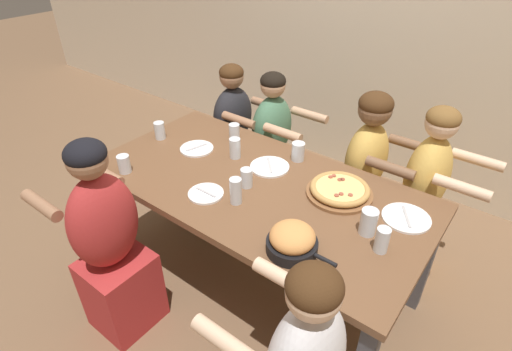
{
  "coord_description": "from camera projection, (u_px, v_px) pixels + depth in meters",
  "views": [
    {
      "loc": [
        1.1,
        -1.43,
        2.01
      ],
      "look_at": [
        0.0,
        0.0,
        0.81
      ],
      "focal_mm": 28.0,
      "sensor_mm": 36.0,
      "label": 1
    }
  ],
  "objects": [
    {
      "name": "drinking_glass_f",
      "position": [
        298.0,
        153.0,
        2.38
      ],
      "size": [
        0.08,
        0.08,
        0.11
      ],
      "color": "silver",
      "rests_on": "dining_table"
    },
    {
      "name": "diner_far_left",
      "position": [
        234.0,
        138.0,
        3.19
      ],
      "size": [
        0.51,
        0.4,
        1.09
      ],
      "rotation": [
        0.0,
        0.0,
        -1.57
      ],
      "color": "#232328",
      "rests_on": "ground"
    },
    {
      "name": "drinking_glass_a",
      "position": [
        247.0,
        178.0,
        2.14
      ],
      "size": [
        0.07,
        0.07,
        0.11
      ],
      "color": "silver",
      "rests_on": "dining_table"
    },
    {
      "name": "empty_plate_d",
      "position": [
        406.0,
        218.0,
        1.94
      ],
      "size": [
        0.23,
        0.23,
        0.02
      ],
      "color": "white",
      "rests_on": "dining_table"
    },
    {
      "name": "drinking_glass_h",
      "position": [
        234.0,
        132.0,
        2.59
      ],
      "size": [
        0.07,
        0.07,
        0.11
      ],
      "color": "silver",
      "rests_on": "dining_table"
    },
    {
      "name": "diner_far_right",
      "position": [
        420.0,
        204.0,
        2.42
      ],
      "size": [
        0.51,
        0.4,
        1.16
      ],
      "rotation": [
        0.0,
        0.0,
        -1.57
      ],
      "color": "gold",
      "rests_on": "ground"
    },
    {
      "name": "diner_far_midright",
      "position": [
        363.0,
        182.0,
        2.61
      ],
      "size": [
        0.51,
        0.4,
        1.15
      ],
      "rotation": [
        0.0,
        0.0,
        -1.57
      ],
      "color": "gold",
      "rests_on": "ground"
    },
    {
      "name": "ground_plane",
      "position": [
        256.0,
        278.0,
        2.62
      ],
      "size": [
        18.0,
        18.0,
        0.0
      ],
      "primitive_type": "plane",
      "color": "brown",
      "rests_on": "ground"
    },
    {
      "name": "drinking_glass_b",
      "position": [
        382.0,
        241.0,
        1.73
      ],
      "size": [
        0.06,
        0.06,
        0.12
      ],
      "color": "silver",
      "rests_on": "dining_table"
    },
    {
      "name": "diner_near_midleft",
      "position": [
        111.0,
        250.0,
        2.06
      ],
      "size": [
        0.51,
        0.4,
        1.19
      ],
      "rotation": [
        0.0,
        0.0,
        1.57
      ],
      "color": "#B22D2D",
      "rests_on": "ground"
    },
    {
      "name": "pizza_board_main",
      "position": [
        340.0,
        190.0,
        2.09
      ],
      "size": [
        0.35,
        0.35,
        0.05
      ],
      "color": "brown",
      "rests_on": "dining_table"
    },
    {
      "name": "drinking_glass_i",
      "position": [
        124.0,
        165.0,
        2.27
      ],
      "size": [
        0.07,
        0.07,
        0.1
      ],
      "color": "silver",
      "rests_on": "dining_table"
    },
    {
      "name": "skillet_bowl",
      "position": [
        292.0,
        240.0,
        1.73
      ],
      "size": [
        0.33,
        0.23,
        0.14
      ],
      "color": "black",
      "rests_on": "dining_table"
    },
    {
      "name": "empty_plate_c",
      "position": [
        206.0,
        194.0,
        2.1
      ],
      "size": [
        0.19,
        0.19,
        0.02
      ],
      "color": "white",
      "rests_on": "dining_table"
    },
    {
      "name": "drinking_glass_e",
      "position": [
        235.0,
        149.0,
        2.4
      ],
      "size": [
        0.07,
        0.07,
        0.13
      ],
      "color": "silver",
      "rests_on": "dining_table"
    },
    {
      "name": "drinking_glass_g",
      "position": [
        236.0,
        192.0,
        2.02
      ],
      "size": [
        0.06,
        0.06,
        0.14
      ],
      "color": "silver",
      "rests_on": "dining_table"
    },
    {
      "name": "empty_plate_a",
      "position": [
        197.0,
        149.0,
        2.5
      ],
      "size": [
        0.21,
        0.21,
        0.02
      ],
      "color": "white",
      "rests_on": "dining_table"
    },
    {
      "name": "drinking_glass_d",
      "position": [
        368.0,
        223.0,
        1.83
      ],
      "size": [
        0.08,
        0.08,
        0.13
      ],
      "color": "silver",
      "rests_on": "dining_table"
    },
    {
      "name": "diner_far_midleft",
      "position": [
        272.0,
        151.0,
        2.99
      ],
      "size": [
        0.51,
        0.4,
        1.11
      ],
      "rotation": [
        0.0,
        0.0,
        -1.57
      ],
      "color": "#477556",
      "rests_on": "ground"
    },
    {
      "name": "drinking_glass_c",
      "position": [
        160.0,
        131.0,
        2.6
      ],
      "size": [
        0.07,
        0.07,
        0.11
      ],
      "color": "silver",
      "rests_on": "dining_table"
    },
    {
      "name": "dining_table",
      "position": [
        256.0,
        195.0,
        2.24
      ],
      "size": [
        1.89,
        0.95,
        0.76
      ],
      "color": "brown",
      "rests_on": "ground"
    },
    {
      "name": "empty_plate_b",
      "position": [
        270.0,
        167.0,
        2.33
      ],
      "size": [
        0.23,
        0.23,
        0.02
      ],
      "color": "white",
      "rests_on": "dining_table"
    }
  ]
}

